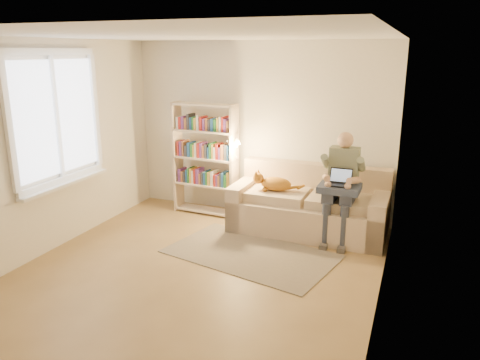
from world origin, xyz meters
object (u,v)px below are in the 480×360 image
at_px(sofa, 309,208).
at_px(cat, 272,183).
at_px(laptop, 338,180).
at_px(bookshelf, 205,154).
at_px(person, 342,180).

distance_m(sofa, cat, 0.63).
xyz_separation_m(cat, laptop, (0.94, -0.15, 0.17)).
height_order(sofa, bookshelf, bookshelf).
xyz_separation_m(sofa, laptop, (0.43, -0.28, 0.52)).
distance_m(laptop, bookshelf, 2.13).
xyz_separation_m(sofa, bookshelf, (-1.66, 0.15, 0.62)).
relative_size(sofa, cat, 3.21).
height_order(sofa, person, person).
bearing_deg(person, laptop, -100.42).
bearing_deg(sofa, bookshelf, 175.42).
relative_size(sofa, bookshelf, 1.24).
height_order(cat, bookshelf, bookshelf).
distance_m(cat, laptop, 0.96).
distance_m(sofa, person, 0.69).
bearing_deg(laptop, cat, 171.63).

